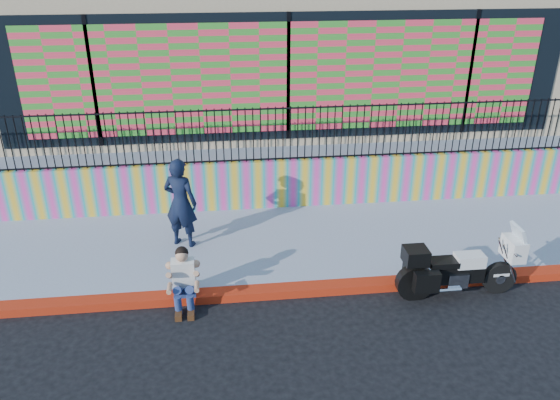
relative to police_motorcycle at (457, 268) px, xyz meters
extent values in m
plane|color=black|center=(-2.33, 0.35, -0.55)|extent=(90.00, 90.00, 0.00)
cube|color=#A9230C|center=(-2.33, 0.35, -0.47)|extent=(16.00, 0.30, 0.15)
cube|color=gray|center=(-2.33, 2.00, -0.47)|extent=(16.00, 3.00, 0.15)
cube|color=#E83DA0|center=(-2.33, 3.60, 0.15)|extent=(16.00, 0.20, 1.10)
cube|color=gray|center=(-2.33, 8.70, 0.08)|extent=(16.00, 10.00, 1.25)
cube|color=tan|center=(-2.33, 8.50, 2.70)|extent=(14.00, 8.00, 4.00)
cube|color=black|center=(-2.33, 4.48, 2.30)|extent=(12.60, 0.04, 2.80)
cube|color=#FD3852|center=(-2.33, 4.45, 2.30)|extent=(11.48, 0.02, 2.40)
cylinder|color=black|center=(0.80, 0.00, -0.25)|extent=(0.59, 0.12, 0.59)
cylinder|color=black|center=(-0.71, 0.00, -0.25)|extent=(0.59, 0.12, 0.59)
cube|color=black|center=(0.04, 0.00, -0.10)|extent=(0.84, 0.25, 0.30)
cube|color=silver|center=(0.00, 0.00, -0.19)|extent=(0.35, 0.30, 0.27)
cube|color=white|center=(0.20, 0.00, 0.15)|extent=(0.49, 0.28, 0.21)
cube|color=black|center=(-0.27, 0.00, 0.13)|extent=(0.49, 0.30, 0.11)
cube|color=white|center=(0.95, 0.00, 0.32)|extent=(0.27, 0.46, 0.37)
cube|color=silver|center=(0.99, 0.00, 0.61)|extent=(0.16, 0.41, 0.30)
cube|color=black|center=(-0.76, 0.00, 0.30)|extent=(0.39, 0.37, 0.27)
cube|color=black|center=(-0.62, -0.27, -0.06)|extent=(0.43, 0.16, 0.35)
cube|color=black|center=(-0.62, 0.27, -0.06)|extent=(0.43, 0.16, 0.35)
cube|color=white|center=(0.80, 0.00, -0.16)|extent=(0.28, 0.14, 0.05)
imported|color=black|center=(-4.71, 2.08, 0.50)|extent=(0.77, 0.65, 1.80)
cube|color=navy|center=(-4.61, 0.35, -0.31)|extent=(0.36, 0.28, 0.18)
cube|color=white|center=(-4.61, 0.31, 0.04)|extent=(0.38, 0.27, 0.54)
sphere|color=tan|center=(-4.61, 0.27, 0.40)|extent=(0.21, 0.21, 0.21)
cube|color=#472814|center=(-4.71, -0.09, -0.50)|extent=(0.11, 0.26, 0.10)
cube|color=#472814|center=(-4.51, -0.09, -0.50)|extent=(0.11, 0.26, 0.10)
camera|label=1|loc=(-3.89, -7.50, 4.98)|focal=35.00mm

